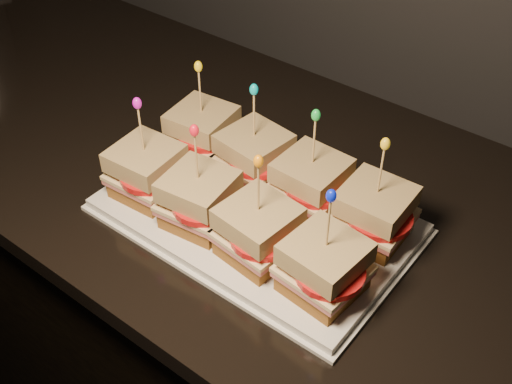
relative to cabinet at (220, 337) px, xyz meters
The scene contains 60 objects.
cabinet is the anchor object (origin of this frame).
granite_slab 0.47m from the cabinet, 90.00° to the right, with size 2.55×0.64×0.03m, color black.
platter 0.53m from the cabinet, 27.37° to the right, with size 0.42×0.26×0.02m, color white.
platter_rim 0.52m from the cabinet, 27.37° to the right, with size 0.43×0.27×0.01m, color white.
sandwich_0_bread_bot 0.52m from the cabinet, 66.66° to the right, with size 0.08×0.08×0.02m, color brown.
sandwich_0_ham 0.53m from the cabinet, 66.66° to the right, with size 0.09×0.09×0.01m, color #CB5B5A.
sandwich_0_cheese 0.54m from the cabinet, 66.66° to the right, with size 0.09×0.09×0.01m, color beige.
sandwich_0_tomato 0.55m from the cabinet, 52.70° to the right, with size 0.08×0.08×0.01m, color red.
sandwich_0_bread_top 0.57m from the cabinet, 66.66° to the right, with size 0.09×0.09×0.03m, color brown.
sandwich_0_pick 0.61m from the cabinet, 66.66° to the right, with size 0.00×0.00×0.09m, color tan.
sandwich_0_frill 0.66m from the cabinet, 66.66° to the right, with size 0.01×0.01×0.02m, color yellow.
sandwich_1_bread_bot 0.53m from the cabinet, 11.71° to the right, with size 0.08×0.08×0.02m, color brown.
sandwich_1_ham 0.55m from the cabinet, 11.71° to the right, with size 0.09×0.09×0.01m, color #CB5B5A.
sandwich_1_cheese 0.55m from the cabinet, 11.71° to the right, with size 0.09×0.09×0.01m, color beige.
sandwich_1_tomato 0.56m from the cabinet, 13.30° to the right, with size 0.08×0.08×0.01m, color red.
sandwich_1_bread_top 0.58m from the cabinet, 11.71° to the right, with size 0.09×0.09×0.03m, color brown.
sandwich_1_pick 0.62m from the cabinet, 11.71° to the right, with size 0.00×0.00×0.09m, color tan.
sandwich_1_frill 0.67m from the cabinet, 11.71° to the right, with size 0.01×0.01×0.02m, color #04AEB6.
sandwich_2_bread_bot 0.56m from the cabinet, ahead, with size 0.08×0.08×0.02m, color brown.
sandwich_2_ham 0.57m from the cabinet, ahead, with size 0.09×0.09×0.01m, color #CB5B5A.
sandwich_2_cheese 0.58m from the cabinet, ahead, with size 0.09×0.09×0.01m, color beige.
sandwich_2_tomato 0.59m from the cabinet, ahead, with size 0.08×0.08×0.01m, color red.
sandwich_2_bread_top 0.60m from the cabinet, ahead, with size 0.09×0.09×0.03m, color brown.
sandwich_2_pick 0.65m from the cabinet, ahead, with size 0.00×0.00×0.09m, color tan.
sandwich_2_frill 0.69m from the cabinet, ahead, with size 0.01×0.01×0.02m, color green.
sandwich_3_bread_bot 0.60m from the cabinet, ahead, with size 0.08×0.08×0.02m, color brown.
sandwich_3_ham 0.62m from the cabinet, ahead, with size 0.09×0.09×0.01m, color #CB5B5A.
sandwich_3_cheese 0.62m from the cabinet, ahead, with size 0.09×0.09×0.01m, color beige.
sandwich_3_tomato 0.63m from the cabinet, ahead, with size 0.08×0.08×0.01m, color red.
sandwich_3_bread_top 0.65m from the cabinet, ahead, with size 0.09×0.09×0.03m, color brown.
sandwich_3_pick 0.68m from the cabinet, ahead, with size 0.00×0.00×0.09m, color tan.
sandwich_3_frill 0.73m from the cabinet, ahead, with size 0.01×0.01×0.02m, color yellow.
sandwich_4_bread_bot 0.54m from the cabinet, 86.06° to the right, with size 0.08×0.08×0.02m, color brown.
sandwich_4_ham 0.55m from the cabinet, 86.06° to the right, with size 0.09×0.09×0.01m, color #CB5B5A.
sandwich_4_cheese 0.56m from the cabinet, 86.06° to the right, with size 0.09×0.09×0.01m, color beige.
sandwich_4_tomato 0.57m from the cabinet, 81.61° to the right, with size 0.08×0.08×0.01m, color red.
sandwich_4_bread_top 0.58m from the cabinet, 86.06° to the right, with size 0.09×0.09×0.03m, color brown.
sandwich_4_pick 0.63m from the cabinet, 86.06° to the right, with size 0.00×0.00×0.09m, color tan.
sandwich_4_frill 0.67m from the cabinet, 86.06° to the right, with size 0.01×0.01×0.02m, color #D510CB.
sandwich_5_bread_bot 0.55m from the cabinet, 52.42° to the right, with size 0.08×0.08×0.02m, color brown.
sandwich_5_ham 0.56m from the cabinet, 52.42° to the right, with size 0.09×0.09×0.01m, color #CB5B5A.
sandwich_5_cheese 0.57m from the cabinet, 52.42° to the right, with size 0.09×0.09×0.01m, color beige.
sandwich_5_tomato 0.58m from the cabinet, 50.66° to the right, with size 0.08×0.08×0.01m, color red.
sandwich_5_bread_top 0.59m from the cabinet, 52.42° to the right, with size 0.09×0.09×0.03m, color brown.
sandwich_5_pick 0.64m from the cabinet, 52.42° to the right, with size 0.00×0.00×0.09m, color tan.
sandwich_5_frill 0.68m from the cabinet, 52.42° to the right, with size 0.01×0.01×0.02m, color red.
sandwich_6_bread_bot 0.58m from the cabinet, 34.22° to the right, with size 0.08×0.08×0.02m, color brown.
sandwich_6_ham 0.59m from the cabinet, 34.22° to the right, with size 0.09×0.09×0.01m, color #CB5B5A.
sandwich_6_cheese 0.60m from the cabinet, 34.22° to the right, with size 0.09×0.09×0.01m, color beige.
sandwich_6_tomato 0.61m from the cabinet, 33.83° to the right, with size 0.08×0.08×0.01m, color red.
sandwich_6_bread_top 0.62m from the cabinet, 34.22° to the right, with size 0.09×0.09×0.03m, color brown.
sandwich_6_pick 0.66m from the cabinet, 34.22° to the right, with size 0.00×0.00×0.09m, color tan.
sandwich_6_frill 0.70m from the cabinet, 34.22° to the right, with size 0.01×0.01×0.02m, color orange.
sandwich_7_bread_bot 0.62m from the cabinet, 24.73° to the right, with size 0.08×0.08×0.02m, color brown.
sandwich_7_ham 0.63m from the cabinet, 24.73° to the right, with size 0.09×0.09×0.01m, color #CB5B5A.
sandwich_7_cheese 0.64m from the cabinet, 24.73° to the right, with size 0.09×0.09×0.01m, color beige.
sandwich_7_tomato 0.65m from the cabinet, 24.80° to the right, with size 0.08×0.08×0.01m, color red.
sandwich_7_bread_top 0.66m from the cabinet, 24.73° to the right, with size 0.09×0.09×0.03m, color brown.
sandwich_7_pick 0.70m from the cabinet, 24.73° to the right, with size 0.00×0.00×0.09m, color tan.
sandwich_7_frill 0.74m from the cabinet, 24.73° to the right, with size 0.01×0.01×0.02m, color #0A1DE2.
Camera 1 is at (0.72, 1.09, 1.57)m, focal length 45.00 mm.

